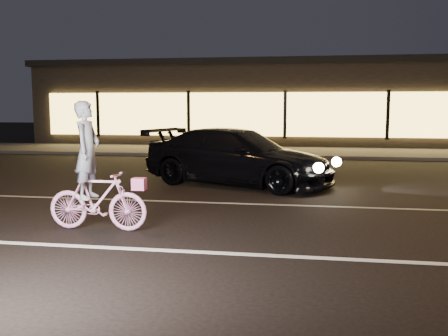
# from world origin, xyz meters

# --- Properties ---
(ground) EXTENTS (90.00, 90.00, 0.00)m
(ground) POSITION_xyz_m (0.00, 0.00, 0.00)
(ground) COLOR black
(ground) RESTS_ON ground
(lane_stripe_near) EXTENTS (60.00, 0.12, 0.01)m
(lane_stripe_near) POSITION_xyz_m (0.00, -1.50, 0.00)
(lane_stripe_near) COLOR silver
(lane_stripe_near) RESTS_ON ground
(lane_stripe_far) EXTENTS (60.00, 0.10, 0.01)m
(lane_stripe_far) POSITION_xyz_m (0.00, 2.00, 0.00)
(lane_stripe_far) COLOR gray
(lane_stripe_far) RESTS_ON ground
(sidewalk) EXTENTS (30.00, 4.00, 0.12)m
(sidewalk) POSITION_xyz_m (0.00, 13.00, 0.06)
(sidewalk) COLOR #383533
(sidewalk) RESTS_ON ground
(storefront) EXTENTS (25.40, 8.42, 4.20)m
(storefront) POSITION_xyz_m (0.00, 18.97, 2.15)
(storefront) COLOR black
(storefront) RESTS_ON ground
(cyclist) EXTENTS (1.68, 0.58, 2.11)m
(cyclist) POSITION_xyz_m (-2.41, -0.55, 0.75)
(cyclist) COLOR #DD2F8A
(cyclist) RESTS_ON ground
(sedan) EXTENTS (5.37, 3.62, 1.44)m
(sedan) POSITION_xyz_m (-0.75, 4.46, 0.72)
(sedan) COLOR black
(sedan) RESTS_ON ground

